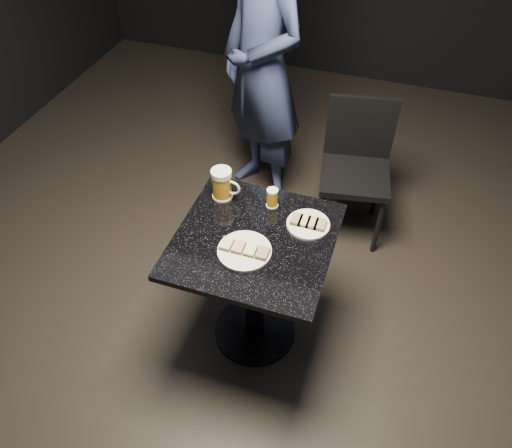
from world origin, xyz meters
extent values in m
plane|color=black|center=(0.00, 0.00, 0.00)|extent=(6.00, 6.00, 0.00)
cylinder|color=white|center=(-0.01, -0.09, 0.76)|extent=(0.24, 0.24, 0.01)
cylinder|color=white|center=(0.21, 0.15, 0.76)|extent=(0.20, 0.20, 0.01)
imported|color=navy|center=(-0.35, 1.17, 0.94)|extent=(0.82, 0.78, 1.88)
cylinder|color=black|center=(0.00, 0.00, 0.01)|extent=(0.44, 0.44, 0.03)
cylinder|color=black|center=(0.00, 0.00, 0.37)|extent=(0.10, 0.10, 0.69)
cube|color=black|center=(0.00, 0.00, 0.73)|extent=(0.70, 0.70, 0.03)
cylinder|color=silver|center=(-0.24, 0.22, 0.76)|extent=(0.10, 0.10, 0.01)
cylinder|color=orange|center=(-0.24, 0.22, 0.82)|extent=(0.09, 0.09, 0.12)
cylinder|color=white|center=(-0.24, 0.22, 0.89)|extent=(0.10, 0.10, 0.03)
torus|color=silver|center=(-0.18, 0.21, 0.82)|extent=(0.08, 0.01, 0.08)
cylinder|color=white|center=(0.01, 0.23, 0.75)|extent=(0.06, 0.06, 0.01)
cylinder|color=gold|center=(0.01, 0.23, 0.80)|extent=(0.05, 0.05, 0.08)
cylinder|color=silver|center=(0.01, 0.23, 0.84)|extent=(0.05, 0.05, 0.01)
cube|color=black|center=(0.32, 0.95, 0.45)|extent=(0.47, 0.47, 0.04)
cylinder|color=black|center=(0.18, 0.75, 0.21)|extent=(0.03, 0.03, 0.43)
cylinder|color=black|center=(0.52, 0.81, 0.21)|extent=(0.03, 0.03, 0.43)
cylinder|color=black|center=(0.12, 1.09, 0.21)|extent=(0.03, 0.03, 0.43)
cylinder|color=black|center=(0.46, 1.15, 0.21)|extent=(0.03, 0.03, 0.43)
cube|color=black|center=(0.28, 1.14, 0.67)|extent=(0.41, 0.10, 0.41)
cube|color=#4C3521|center=(-0.10, -0.09, 0.77)|extent=(0.05, 0.07, 0.01)
cube|color=#D1D184|center=(-0.10, -0.09, 0.78)|extent=(0.05, 0.07, 0.01)
cube|color=#4C3521|center=(-0.04, -0.09, 0.77)|extent=(0.05, 0.07, 0.01)
cube|color=tan|center=(-0.04, -0.09, 0.78)|extent=(0.05, 0.07, 0.01)
cube|color=#4C3521|center=(0.01, -0.09, 0.77)|extent=(0.05, 0.07, 0.01)
cube|color=#D1D184|center=(0.01, -0.09, 0.78)|extent=(0.05, 0.07, 0.01)
cube|color=#4C3521|center=(0.07, -0.09, 0.77)|extent=(0.05, 0.07, 0.01)
cube|color=#8C7251|center=(0.07, -0.09, 0.78)|extent=(0.05, 0.07, 0.01)
cube|color=#4C3521|center=(0.15, 0.15, 0.77)|extent=(0.05, 0.07, 0.01)
cube|color=#8C7251|center=(0.15, 0.15, 0.78)|extent=(0.05, 0.07, 0.01)
cube|color=#4C3521|center=(0.19, 0.15, 0.77)|extent=(0.05, 0.07, 0.01)
cube|color=#D1D184|center=(0.19, 0.15, 0.78)|extent=(0.05, 0.07, 0.01)
cube|color=#4C3521|center=(0.23, 0.15, 0.77)|extent=(0.05, 0.07, 0.01)
cube|color=tan|center=(0.23, 0.15, 0.78)|extent=(0.05, 0.07, 0.01)
cube|color=#4C3521|center=(0.26, 0.15, 0.77)|extent=(0.05, 0.07, 0.01)
cube|color=#8C7251|center=(0.26, 0.15, 0.78)|extent=(0.05, 0.07, 0.01)
camera|label=1|loc=(0.49, -1.45, 2.37)|focal=35.00mm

